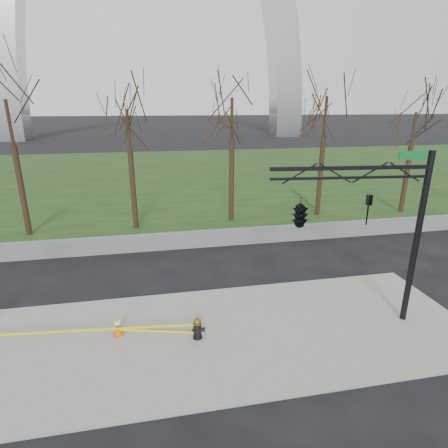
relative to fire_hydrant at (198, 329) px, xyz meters
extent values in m
plane|color=black|center=(0.26, 0.09, -0.45)|extent=(500.00, 500.00, 0.00)
cube|color=gray|center=(0.26, 0.09, -0.40)|extent=(18.00, 6.00, 0.10)
cube|color=#193112|center=(0.26, 30.09, -0.42)|extent=(120.00, 40.00, 0.06)
cube|color=#59595B|center=(0.26, 8.09, 0.00)|extent=(60.00, 0.30, 0.90)
cylinder|color=black|center=(-0.01, 0.00, -0.32)|extent=(0.31, 0.31, 0.05)
cylinder|color=black|center=(-0.01, 0.00, -0.08)|extent=(0.24, 0.24, 0.54)
cylinder|color=black|center=(0.17, -0.04, -0.03)|extent=(0.21, 0.18, 0.14)
cylinder|color=black|center=(-0.14, 0.03, -0.06)|extent=(0.11, 0.11, 0.09)
cylinder|color=brown|center=(-0.01, 0.00, 0.21)|extent=(0.27, 0.27, 0.05)
ellipsoid|color=brown|center=(-0.01, 0.00, 0.27)|extent=(0.25, 0.25, 0.19)
cylinder|color=brown|center=(-0.01, 0.00, 0.37)|extent=(0.05, 0.05, 0.07)
cube|color=#D6590B|center=(-2.55, 0.68, -0.33)|extent=(0.36, 0.36, 0.04)
cone|color=#D6590B|center=(-2.55, 0.68, -0.02)|extent=(0.25, 0.25, 0.59)
cylinder|color=white|center=(-2.55, 0.68, 0.09)|extent=(0.19, 0.19, 0.09)
cylinder|color=black|center=(7.28, -0.26, 2.55)|extent=(0.20, 0.20, 6.00)
cube|color=black|center=(4.79, -0.02, 5.05)|extent=(4.99, 0.61, 0.12)
cube|color=black|center=(4.79, -0.02, 4.75)|extent=(4.98, 0.57, 0.08)
cube|color=#0C5926|center=(6.68, -0.20, 5.40)|extent=(0.90, 0.13, 0.25)
imported|color=black|center=(5.49, -0.09, 3.70)|extent=(0.18, 0.22, 1.00)
imported|color=black|center=(3.30, 0.13, 3.70)|extent=(0.77, 2.52, 1.00)
cube|color=yellow|center=(-3.61, 0.36, 0.15)|extent=(7.20, 0.73, 0.08)
cube|color=yellow|center=(-1.28, 0.34, -0.17)|extent=(2.54, 0.68, 0.08)
camera|label=1|loc=(-1.07, -9.97, 6.88)|focal=29.00mm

